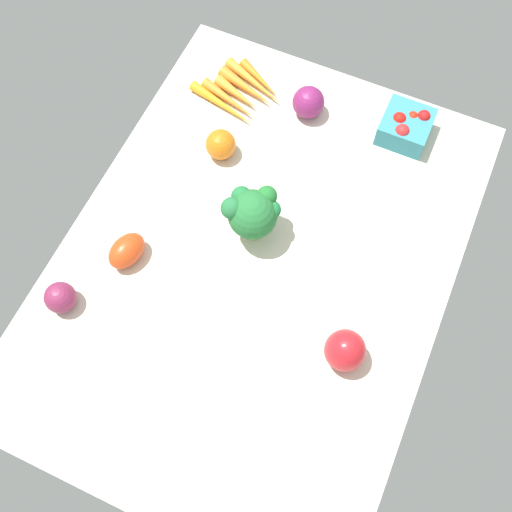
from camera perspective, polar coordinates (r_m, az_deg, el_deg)
tablecloth at (r=123.89cm, az=0.00°, el=-0.56°), size 104.00×76.00×2.00cm
red_onion_center at (r=122.57cm, az=-17.86°, el=-3.72°), size 6.15×6.15×6.15cm
red_onion_near_basket at (r=139.32cm, az=4.93°, el=14.15°), size 7.17×7.17×7.17cm
roma_tomato at (r=123.37cm, az=-12.02°, el=0.49°), size 9.61×7.63×5.74cm
carrot_bunch at (r=143.58cm, az=-1.34°, el=15.12°), size 17.51×21.59×2.96cm
bell_pepper_red at (r=113.23cm, az=8.33°, el=-8.74°), size 10.28×10.28×9.00cm
heirloom_tomato_orange at (r=132.79cm, az=-3.33°, el=10.38°), size 6.58×6.58×6.58cm
berry_basket at (r=139.42cm, az=13.85°, el=11.72°), size 10.49×10.49×6.78cm
broccoli_head at (r=118.48cm, az=-0.30°, el=4.15°), size 10.73×11.13×12.99cm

